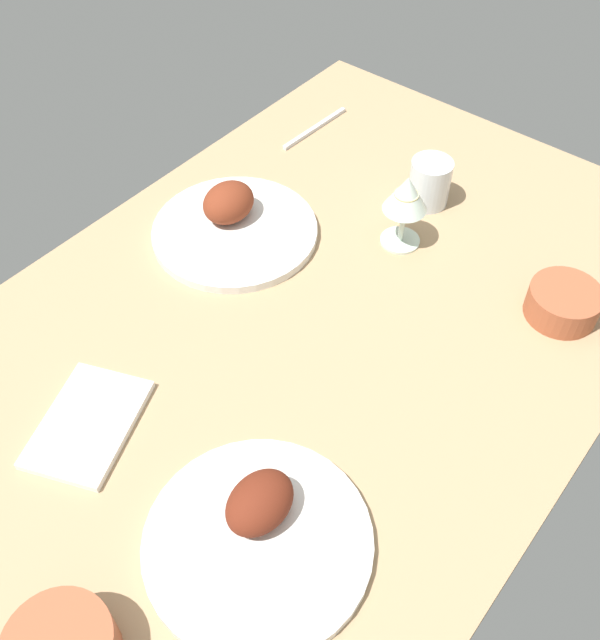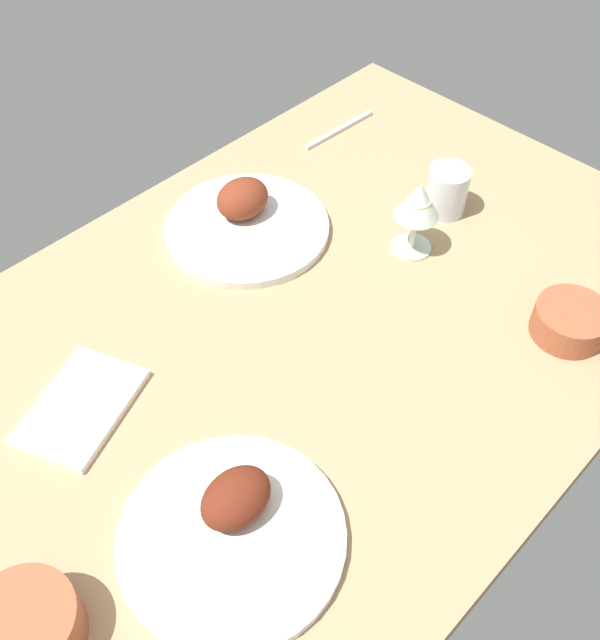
# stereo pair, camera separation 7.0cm
# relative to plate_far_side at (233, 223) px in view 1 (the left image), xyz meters

# --- Properties ---
(dining_table) EXTENTS (1.40, 0.90, 0.04)m
(dining_table) POSITION_rel_plate_far_side_xyz_m (-0.10, -0.24, -0.04)
(dining_table) COLOR tan
(dining_table) RESTS_ON ground
(plate_far_side) EXTENTS (0.29, 0.29, 0.08)m
(plate_far_side) POSITION_rel_plate_far_side_xyz_m (0.00, 0.00, 0.00)
(plate_far_side) COLOR silver
(plate_far_side) RESTS_ON dining_table
(plate_near_viewer) EXTENTS (0.29, 0.29, 0.07)m
(plate_near_viewer) POSITION_rel_plate_far_side_xyz_m (-0.41, -0.42, -0.00)
(plate_near_viewer) COLOR silver
(plate_near_viewer) RESTS_ON dining_table
(bowl_soup) EXTENTS (0.12, 0.12, 0.05)m
(bowl_soup) POSITION_rel_plate_far_side_xyz_m (0.18, -0.54, 0.01)
(bowl_soup) COLOR #A35133
(bowl_soup) RESTS_ON dining_table
(wine_glass) EXTENTS (0.08, 0.08, 0.14)m
(wine_glass) POSITION_rel_plate_far_side_xyz_m (0.17, -0.25, 0.08)
(wine_glass) COLOR silver
(wine_glass) RESTS_ON dining_table
(water_tumbler) EXTENTS (0.08, 0.08, 0.09)m
(water_tumbler) POSITION_rel_plate_far_side_xyz_m (0.29, -0.22, 0.03)
(water_tumbler) COLOR silver
(water_tumbler) RESTS_ON dining_table
(folded_napkin) EXTENTS (0.22, 0.18, 0.01)m
(folded_napkin) POSITION_rel_plate_far_side_xyz_m (-0.43, -0.12, -0.01)
(folded_napkin) COLOR white
(folded_napkin) RESTS_ON dining_table
(spoon_loose) EXTENTS (0.19, 0.02, 0.01)m
(spoon_loose) POSITION_rel_plate_far_side_xyz_m (0.34, 0.08, -0.02)
(spoon_loose) COLOR silver
(spoon_loose) RESTS_ON dining_table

